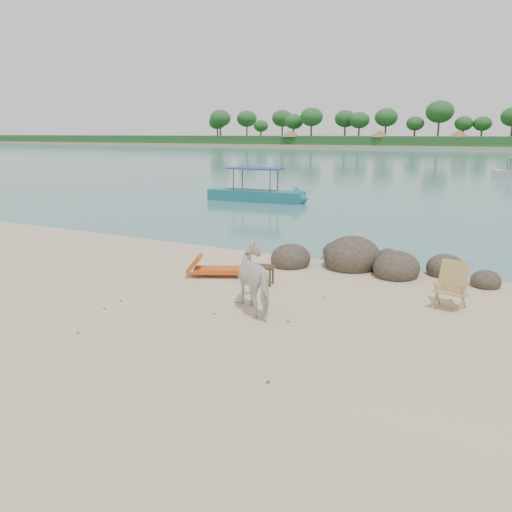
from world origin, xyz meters
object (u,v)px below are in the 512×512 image
at_px(lounge_chair, 220,268).
at_px(boulders, 364,262).
at_px(deck_chair, 451,288).
at_px(side_table, 262,276).
at_px(cow, 259,280).
at_px(boat_near, 256,173).

bearing_deg(lounge_chair, boulders, 12.91).
xyz_separation_m(lounge_chair, deck_chair, (6.05, 0.15, 0.26)).
bearing_deg(side_table, deck_chair, -6.81).
bearing_deg(lounge_chair, deck_chair, -23.87).
distance_m(side_table, lounge_chair, 1.42).
xyz_separation_m(boulders, lounge_chair, (-3.38, -2.66, 0.03)).
height_order(boulders, cow, cow).
bearing_deg(boulders, lounge_chair, -141.79).
relative_size(cow, boat_near, 0.27).
distance_m(side_table, deck_chair, 4.66).
bearing_deg(boulders, side_table, -125.00).
bearing_deg(boulders, cow, -104.27).
height_order(lounge_chair, deck_chair, deck_chair).
height_order(boulders, deck_chair, deck_chair).
height_order(cow, lounge_chair, cow).
distance_m(deck_chair, boat_near, 19.74).
distance_m(boulders, lounge_chair, 4.30).
height_order(deck_chair, boat_near, boat_near).
relative_size(boulders, lounge_chair, 3.61).
height_order(boulders, side_table, boulders).
relative_size(cow, lounge_chair, 1.00).
xyz_separation_m(cow, side_table, (-0.81, 1.77, -0.49)).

